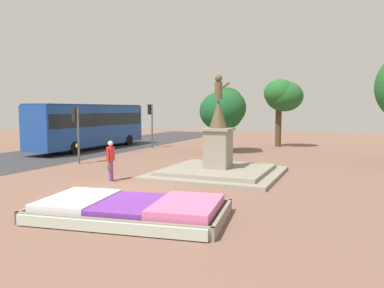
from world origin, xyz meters
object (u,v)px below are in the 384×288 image
at_px(statue_monument, 218,162).
at_px(traffic_light_far_corner, 151,117).
at_px(traffic_light_mid_block, 77,125).
at_px(flower_planter, 131,210).
at_px(city_bus, 90,124).
at_px(pedestrian_with_handbag, 110,158).

bearing_deg(statue_monument, traffic_light_far_corner, 132.65).
height_order(statue_monument, traffic_light_mid_block, statue_monument).
bearing_deg(flower_planter, city_bus, 131.03).
relative_size(flower_planter, statue_monument, 1.03).
relative_size(flower_planter, pedestrian_with_handbag, 3.35).
bearing_deg(city_bus, traffic_light_mid_block, -57.71).
xyz_separation_m(statue_monument, pedestrian_with_handbag, (-3.87, -3.16, 0.37)).
bearing_deg(flower_planter, statue_monument, 89.63).
distance_m(statue_monument, traffic_light_mid_block, 8.81).
bearing_deg(statue_monument, flower_planter, -90.37).
bearing_deg(statue_monument, city_bus, 151.14).
relative_size(traffic_light_far_corner, city_bus, 0.30).
relative_size(statue_monument, traffic_light_far_corner, 1.64).
relative_size(statue_monument, city_bus, 0.49).
relative_size(flower_planter, traffic_light_mid_block, 1.83).
bearing_deg(city_bus, traffic_light_far_corner, 35.09).
distance_m(traffic_light_mid_block, city_bus, 7.87).
bearing_deg(pedestrian_with_handbag, traffic_light_far_corner, 111.68).
relative_size(traffic_light_far_corner, pedestrian_with_handbag, 1.99).
relative_size(statue_monument, traffic_light_mid_block, 1.78).
distance_m(statue_monument, traffic_light_far_corner, 13.43).
distance_m(flower_planter, city_bus, 19.59).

